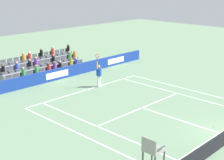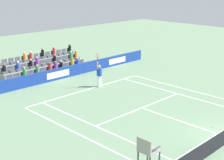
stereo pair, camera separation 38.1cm
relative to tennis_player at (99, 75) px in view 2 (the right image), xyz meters
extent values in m
cube|color=white|center=(1.16, -0.13, -0.99)|extent=(10.97, 0.10, 0.01)
cube|color=white|center=(1.16, 5.36, -0.99)|extent=(8.23, 0.10, 0.01)
cube|color=white|center=(1.16, 8.56, -0.99)|extent=(0.10, 6.40, 0.01)
cube|color=white|center=(5.27, 5.82, -0.99)|extent=(0.10, 11.89, 0.01)
cube|color=white|center=(-2.96, 5.82, -0.99)|extent=(0.10, 11.89, 0.01)
cube|color=white|center=(6.64, 5.82, -0.99)|extent=(0.10, 11.89, 0.01)
cube|color=white|center=(-4.33, 5.82, -0.99)|extent=(0.10, 11.89, 0.01)
cube|color=white|center=(1.16, -0.03, -0.99)|extent=(0.10, 0.20, 0.01)
cube|color=#193899|center=(1.16, -3.97, -0.51)|extent=(21.51, 0.20, 0.97)
cube|color=white|center=(-6.01, -3.86, -0.51)|extent=(2.29, 0.01, 0.54)
cube|color=white|center=(1.16, -3.86, -0.51)|extent=(2.29, 0.01, 0.54)
cylinder|color=white|center=(-0.12, -0.02, -0.54)|extent=(0.16, 0.16, 0.90)
cylinder|color=white|center=(0.11, 0.02, -0.54)|extent=(0.16, 0.16, 0.90)
cube|color=white|center=(-0.12, -0.02, -0.95)|extent=(0.16, 0.28, 0.08)
cube|color=white|center=(0.11, 0.02, -0.95)|extent=(0.16, 0.28, 0.08)
cube|color=#1947B2|center=(-0.01, 0.00, 0.21)|extent=(0.28, 0.39, 0.60)
sphere|color=#D3A884|center=(-0.01, 0.00, 0.67)|extent=(0.24, 0.24, 0.24)
cylinder|color=#D3A884|center=(0.21, 0.04, 0.82)|extent=(0.09, 0.09, 0.62)
cylinder|color=#D3A884|center=(-0.23, 0.01, 0.23)|extent=(0.09, 0.09, 0.56)
cylinder|color=black|center=(0.21, 0.04, 1.27)|extent=(0.04, 0.04, 0.28)
torus|color=red|center=(0.21, 0.04, 1.55)|extent=(0.08, 0.31, 0.31)
sphere|color=#D1E533|center=(0.21, 0.04, 1.83)|extent=(0.07, 0.07, 0.07)
cube|color=gray|center=(7.84, 11.37, 0.76)|extent=(0.70, 0.70, 0.08)
cube|color=gray|center=(8.16, 11.37, 1.07)|extent=(0.06, 0.70, 0.55)
cube|color=#474C54|center=(7.84, 11.05, 0.94)|extent=(0.56, 0.05, 0.04)
cube|color=#474C54|center=(7.84, 11.69, 0.94)|extent=(0.56, 0.05, 0.04)
cube|color=gray|center=(1.16, -5.05, -0.78)|extent=(8.06, 0.95, 0.42)
cube|color=#545960|center=(-2.56, -5.05, -0.47)|extent=(0.48, 0.44, 0.20)
cube|color=#545960|center=(-2.56, -5.25, -0.22)|extent=(0.48, 0.04, 0.30)
cube|color=#545960|center=(-1.94, -5.05, -0.47)|extent=(0.48, 0.44, 0.20)
cube|color=#545960|center=(-1.94, -5.25, -0.22)|extent=(0.48, 0.04, 0.30)
cube|color=#545960|center=(-1.32, -5.05, -0.47)|extent=(0.48, 0.44, 0.20)
cube|color=#545960|center=(-1.32, -5.25, -0.22)|extent=(0.48, 0.04, 0.30)
cube|color=#545960|center=(-0.70, -5.05, -0.47)|extent=(0.48, 0.44, 0.20)
cube|color=#545960|center=(-0.70, -5.25, -0.22)|extent=(0.48, 0.04, 0.30)
cube|color=#545960|center=(-0.08, -5.05, -0.47)|extent=(0.48, 0.44, 0.20)
cube|color=#545960|center=(-0.08, -5.25, -0.22)|extent=(0.48, 0.04, 0.30)
cube|color=#545960|center=(0.54, -5.05, -0.47)|extent=(0.48, 0.44, 0.20)
cube|color=#545960|center=(0.54, -5.25, -0.22)|extent=(0.48, 0.04, 0.30)
cube|color=#545960|center=(1.16, -5.05, -0.47)|extent=(0.48, 0.44, 0.20)
cube|color=#545960|center=(1.16, -5.25, -0.22)|extent=(0.48, 0.04, 0.30)
cube|color=#545960|center=(1.78, -5.05, -0.47)|extent=(0.48, 0.44, 0.20)
cube|color=#545960|center=(1.78, -5.25, -0.22)|extent=(0.48, 0.04, 0.30)
cube|color=#545960|center=(2.40, -5.05, -0.47)|extent=(0.48, 0.44, 0.20)
cube|color=#545960|center=(2.40, -5.25, -0.22)|extent=(0.48, 0.04, 0.30)
cube|color=#545960|center=(3.02, -5.05, -0.47)|extent=(0.48, 0.44, 0.20)
cube|color=#545960|center=(3.02, -5.25, -0.22)|extent=(0.48, 0.04, 0.30)
cube|color=#545960|center=(3.64, -5.05, -0.47)|extent=(0.48, 0.44, 0.20)
cube|color=#545960|center=(3.64, -5.25, -0.22)|extent=(0.48, 0.04, 0.30)
cube|color=#545960|center=(4.26, -5.05, -0.47)|extent=(0.48, 0.44, 0.20)
cube|color=#545960|center=(4.26, -5.25, -0.22)|extent=(0.48, 0.04, 0.30)
cube|color=#545960|center=(4.88, -5.05, -0.47)|extent=(0.48, 0.44, 0.20)
cube|color=#545960|center=(4.88, -5.25, -0.22)|extent=(0.48, 0.04, 0.30)
cube|color=gray|center=(1.16, -6.00, -0.57)|extent=(8.06, 0.95, 0.84)
cube|color=#545960|center=(-2.56, -6.00, -0.05)|extent=(0.48, 0.44, 0.20)
cube|color=#545960|center=(-2.56, -6.20, 0.20)|extent=(0.48, 0.04, 0.30)
cube|color=#545960|center=(-1.94, -6.00, -0.05)|extent=(0.48, 0.44, 0.20)
cube|color=#545960|center=(-1.94, -6.20, 0.20)|extent=(0.48, 0.04, 0.30)
cube|color=#545960|center=(-1.32, -6.00, -0.05)|extent=(0.48, 0.44, 0.20)
cube|color=#545960|center=(-1.32, -6.20, 0.20)|extent=(0.48, 0.04, 0.30)
cube|color=#545960|center=(-0.70, -6.00, -0.05)|extent=(0.48, 0.44, 0.20)
cube|color=#545960|center=(-0.70, -6.20, 0.20)|extent=(0.48, 0.04, 0.30)
cube|color=#545960|center=(-0.08, -6.00, -0.05)|extent=(0.48, 0.44, 0.20)
cube|color=#545960|center=(-0.08, -6.20, 0.20)|extent=(0.48, 0.04, 0.30)
cube|color=#545960|center=(0.54, -6.00, -0.05)|extent=(0.48, 0.44, 0.20)
cube|color=#545960|center=(0.54, -6.20, 0.20)|extent=(0.48, 0.04, 0.30)
cube|color=#545960|center=(1.16, -6.00, -0.05)|extent=(0.48, 0.44, 0.20)
cube|color=#545960|center=(1.16, -6.20, 0.20)|extent=(0.48, 0.04, 0.30)
cube|color=#545960|center=(1.78, -6.00, -0.05)|extent=(0.48, 0.44, 0.20)
cube|color=#545960|center=(1.78, -6.20, 0.20)|extent=(0.48, 0.04, 0.30)
cube|color=#545960|center=(2.40, -6.00, -0.05)|extent=(0.48, 0.44, 0.20)
cube|color=#545960|center=(2.40, -6.20, 0.20)|extent=(0.48, 0.04, 0.30)
cube|color=#545960|center=(3.02, -6.00, -0.05)|extent=(0.48, 0.44, 0.20)
cube|color=#545960|center=(3.02, -6.20, 0.20)|extent=(0.48, 0.04, 0.30)
cube|color=#545960|center=(3.64, -6.00, -0.05)|extent=(0.48, 0.44, 0.20)
cube|color=#545960|center=(3.64, -6.20, 0.20)|extent=(0.48, 0.04, 0.30)
cube|color=#545960|center=(4.26, -6.00, -0.05)|extent=(0.48, 0.44, 0.20)
cube|color=#545960|center=(4.26, -6.20, 0.20)|extent=(0.48, 0.04, 0.30)
cube|color=#545960|center=(4.88, -6.00, -0.05)|extent=(0.48, 0.44, 0.20)
cube|color=#545960|center=(4.88, -6.20, 0.20)|extent=(0.48, 0.04, 0.30)
cube|color=gray|center=(1.16, -6.95, -0.36)|extent=(8.06, 0.95, 1.26)
cube|color=#545960|center=(-2.56, -6.95, 0.37)|extent=(0.48, 0.44, 0.20)
cube|color=#545960|center=(-2.56, -7.15, 0.62)|extent=(0.48, 0.04, 0.30)
cube|color=#545960|center=(-1.94, -6.95, 0.37)|extent=(0.48, 0.44, 0.20)
cube|color=#545960|center=(-1.94, -7.15, 0.62)|extent=(0.48, 0.04, 0.30)
cube|color=#545960|center=(-1.32, -6.95, 0.37)|extent=(0.48, 0.44, 0.20)
cube|color=#545960|center=(-1.32, -7.15, 0.62)|extent=(0.48, 0.04, 0.30)
cube|color=#545960|center=(-0.70, -6.95, 0.37)|extent=(0.48, 0.44, 0.20)
cube|color=#545960|center=(-0.70, -7.15, 0.62)|extent=(0.48, 0.04, 0.30)
cube|color=#545960|center=(-0.08, -6.95, 0.37)|extent=(0.48, 0.44, 0.20)
cube|color=#545960|center=(-0.08, -7.15, 0.62)|extent=(0.48, 0.04, 0.30)
cube|color=#545960|center=(0.54, -6.95, 0.37)|extent=(0.48, 0.44, 0.20)
cube|color=#545960|center=(0.54, -7.15, 0.62)|extent=(0.48, 0.04, 0.30)
cube|color=#545960|center=(1.16, -6.95, 0.37)|extent=(0.48, 0.44, 0.20)
cube|color=#545960|center=(1.16, -7.15, 0.62)|extent=(0.48, 0.04, 0.30)
cube|color=#545960|center=(1.78, -6.95, 0.37)|extent=(0.48, 0.44, 0.20)
cube|color=#545960|center=(1.78, -7.15, 0.62)|extent=(0.48, 0.04, 0.30)
cube|color=#545960|center=(2.40, -6.95, 0.37)|extent=(0.48, 0.44, 0.20)
cube|color=#545960|center=(2.40, -7.15, 0.62)|extent=(0.48, 0.04, 0.30)
cube|color=#545960|center=(3.02, -6.95, 0.37)|extent=(0.48, 0.44, 0.20)
cube|color=#545960|center=(3.02, -7.15, 0.62)|extent=(0.48, 0.04, 0.30)
cube|color=#545960|center=(3.64, -6.95, 0.37)|extent=(0.48, 0.44, 0.20)
cube|color=#545960|center=(3.64, -7.15, 0.62)|extent=(0.48, 0.04, 0.30)
cube|color=#545960|center=(4.26, -6.95, 0.37)|extent=(0.48, 0.44, 0.20)
cube|color=#545960|center=(4.26, -7.15, 0.62)|extent=(0.48, 0.04, 0.30)
cylinder|color=black|center=(0.54, -7.00, 0.74)|extent=(0.28, 0.28, 0.55)
sphere|color=#9E7251|center=(0.54, -7.00, 1.12)|extent=(0.20, 0.20, 0.20)
cylinder|color=orange|center=(2.40, -7.00, 0.69)|extent=(0.28, 0.28, 0.45)
sphere|color=#D3A884|center=(2.40, -7.00, 1.02)|extent=(0.20, 0.20, 0.20)
cylinder|color=red|center=(1.78, -7.00, 0.69)|extent=(0.28, 0.28, 0.44)
sphere|color=beige|center=(1.78, -7.00, 1.01)|extent=(0.20, 0.20, 0.20)
cylinder|color=red|center=(1.16, -5.10, -0.14)|extent=(0.28, 0.28, 0.47)
sphere|color=brown|center=(1.16, -5.10, 0.19)|extent=(0.20, 0.20, 0.20)
cylinder|color=red|center=(-0.70, -7.00, 0.73)|extent=(0.28, 0.28, 0.53)
sphere|color=#D3A884|center=(-0.70, -7.00, 1.10)|extent=(0.20, 0.20, 0.20)
cylinder|color=black|center=(-0.08, -6.05, 0.27)|extent=(0.28, 0.28, 0.45)
sphere|color=#9E7251|center=(-0.08, -6.05, 0.59)|extent=(0.20, 0.20, 0.20)
cylinder|color=green|center=(3.64, -5.10, -0.10)|extent=(0.28, 0.28, 0.54)
sphere|color=#D3A884|center=(3.64, -5.10, 0.27)|extent=(0.20, 0.20, 0.20)
cylinder|color=black|center=(-0.08, -5.10, -0.15)|extent=(0.28, 0.28, 0.44)
sphere|color=beige|center=(-0.08, -5.10, 0.17)|extent=(0.20, 0.20, 0.20)
cylinder|color=black|center=(-2.56, -7.00, 0.72)|extent=(0.28, 0.28, 0.51)
sphere|color=brown|center=(-2.56, -7.00, 1.08)|extent=(0.20, 0.20, 0.20)
cylinder|color=purple|center=(1.78, -6.05, 0.32)|extent=(0.28, 0.28, 0.54)
sphere|color=#D3A884|center=(1.78, -6.05, 0.68)|extent=(0.20, 0.20, 0.20)
cylinder|color=green|center=(2.40, -5.10, -0.11)|extent=(0.28, 0.28, 0.53)
sphere|color=#D3A884|center=(2.40, -5.10, 0.25)|extent=(0.20, 0.20, 0.20)
cylinder|color=purple|center=(0.54, -5.10, -0.12)|extent=(0.28, 0.28, 0.50)
sphere|color=#9E7251|center=(0.54, -5.10, 0.23)|extent=(0.20, 0.20, 0.20)
cylinder|color=blue|center=(3.64, -6.05, 0.26)|extent=(0.28, 0.28, 0.43)
sphere|color=beige|center=(3.64, -6.05, 0.58)|extent=(0.20, 0.20, 0.20)
cylinder|color=orange|center=(-2.56, -6.05, 0.29)|extent=(0.28, 0.28, 0.48)
sphere|color=#D3A884|center=(-2.56, -6.05, 0.63)|extent=(0.20, 0.20, 0.20)
cylinder|color=yellow|center=(-1.32, -5.10, -0.11)|extent=(0.28, 0.28, 0.53)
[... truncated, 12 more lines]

